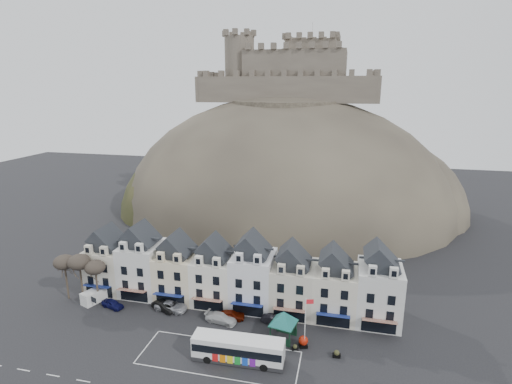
% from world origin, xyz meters
% --- Properties ---
extents(ground, '(300.00, 300.00, 0.00)m').
position_xyz_m(ground, '(0.00, 0.00, 0.00)').
color(ground, black).
rests_on(ground, ground).
extents(coach_bay_markings, '(22.00, 7.50, 0.01)m').
position_xyz_m(coach_bay_markings, '(2.00, 1.25, 0.00)').
color(coach_bay_markings, silver).
rests_on(coach_bay_markings, ground).
extents(townhouse_terrace, '(54.40, 9.35, 11.80)m').
position_xyz_m(townhouse_terrace, '(0.15, 15.97, 5.30)').
color(townhouse_terrace, beige).
rests_on(townhouse_terrace, ground).
extents(castle_hill, '(100.00, 76.00, 68.00)m').
position_xyz_m(castle_hill, '(1.25, 68.95, 0.11)').
color(castle_hill, '#322D27').
rests_on(castle_hill, ground).
extents(castle, '(50.20, 22.20, 22.00)m').
position_xyz_m(castle, '(0.51, 75.93, 40.19)').
color(castle, brown).
rests_on(castle, ground).
extents(tree_left_far, '(3.61, 3.61, 8.24)m').
position_xyz_m(tree_left_far, '(-29.00, 10.50, 6.90)').
color(tree_left_far, '#382F23').
rests_on(tree_left_far, ground).
extents(tree_left_mid, '(3.78, 3.78, 8.64)m').
position_xyz_m(tree_left_mid, '(-26.00, 10.50, 7.24)').
color(tree_left_mid, '#382F23').
rests_on(tree_left_mid, ground).
extents(tree_left_near, '(3.43, 3.43, 7.84)m').
position_xyz_m(tree_left_near, '(-23.00, 10.50, 6.55)').
color(tree_left_near, '#382F23').
rests_on(tree_left_near, ground).
extents(bus, '(12.64, 3.26, 3.55)m').
position_xyz_m(bus, '(4.75, 1.25, 1.96)').
color(bus, '#262628').
rests_on(bus, ground).
extents(bus_shelter, '(7.10, 7.10, 4.59)m').
position_xyz_m(bus_shelter, '(9.96, 7.41, 3.56)').
color(bus_shelter, '#10311D').
rests_on(bus_shelter, ground).
extents(red_buoy, '(1.47, 1.47, 1.71)m').
position_xyz_m(red_buoy, '(13.06, 6.27, 0.88)').
color(red_buoy, black).
rests_on(red_buoy, ground).
extents(flagpole, '(1.12, 0.39, 8.02)m').
position_xyz_m(flagpole, '(13.34, 6.03, 4.58)').
color(flagpole, silver).
rests_on(flagpole, ground).
extents(white_van, '(3.62, 5.14, 2.15)m').
position_xyz_m(white_van, '(-23.72, 10.78, 1.08)').
color(white_van, white).
rests_on(white_van, ground).
extents(planter_west, '(0.99, 0.72, 0.89)m').
position_xyz_m(planter_west, '(12.00, 5.25, 0.43)').
color(planter_west, black).
rests_on(planter_west, ground).
extents(planter_east, '(1.14, 0.76, 1.09)m').
position_xyz_m(planter_east, '(17.83, 5.00, 0.53)').
color(planter_east, black).
rests_on(planter_east, ground).
extents(car_navy, '(4.44, 2.76, 1.41)m').
position_xyz_m(car_navy, '(-19.66, 9.50, 0.71)').
color(car_navy, '#0D0F45').
rests_on(car_navy, ground).
extents(car_black, '(4.78, 3.13, 1.49)m').
position_xyz_m(car_black, '(-10.80, 10.64, 0.74)').
color(car_black, black).
rests_on(car_black, ground).
extents(car_silver, '(5.64, 3.05, 1.53)m').
position_xyz_m(car_silver, '(-9.60, 10.97, 0.77)').
color(car_silver, '#A5A6AD').
rests_on(car_silver, ground).
extents(car_white, '(5.43, 2.91, 1.50)m').
position_xyz_m(car_white, '(-0.40, 9.50, 0.75)').
color(car_white, silver).
rests_on(car_white, ground).
extents(car_maroon, '(4.85, 2.65, 1.56)m').
position_xyz_m(car_maroon, '(0.82, 10.65, 0.78)').
color(car_maroon, '#501104').
rests_on(car_maroon, ground).
extents(car_charcoal, '(4.34, 2.24, 1.36)m').
position_xyz_m(car_charcoal, '(7.95, 10.95, 0.68)').
color(car_charcoal, black).
rests_on(car_charcoal, ground).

